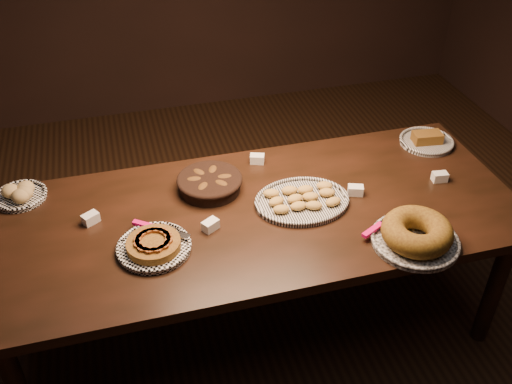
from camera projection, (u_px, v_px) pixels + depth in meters
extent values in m
plane|color=black|center=(256.00, 323.00, 2.99)|extent=(5.00, 5.00, 0.00)
cube|color=black|center=(256.00, 216.00, 2.56)|extent=(2.40, 1.00, 0.05)
cylinder|color=black|center=(495.00, 288.00, 2.72)|extent=(0.08, 0.08, 0.70)
cylinder|color=black|center=(28.00, 264.00, 2.85)|extent=(0.08, 0.08, 0.70)
cylinder|color=black|center=(418.00, 196.00, 3.31)|extent=(0.08, 0.08, 0.70)
torus|color=white|center=(154.00, 246.00, 2.33)|extent=(0.31, 0.31, 0.02)
cylinder|color=#45250D|center=(154.00, 244.00, 2.33)|extent=(0.28, 0.28, 0.04)
cube|color=#612F10|center=(168.00, 241.00, 2.31)|extent=(0.05, 0.08, 0.01)
cube|color=#612F10|center=(167.00, 236.00, 2.33)|extent=(0.04, 0.08, 0.01)
cube|color=#612F10|center=(163.00, 232.00, 2.35)|extent=(0.07, 0.07, 0.01)
cube|color=#612F10|center=(156.00, 230.00, 2.36)|extent=(0.08, 0.05, 0.01)
cube|color=#612F10|center=(149.00, 231.00, 2.36)|extent=(0.08, 0.04, 0.01)
cube|color=#612F10|center=(142.00, 234.00, 2.34)|extent=(0.07, 0.07, 0.01)
cube|color=#612F10|center=(138.00, 239.00, 2.32)|extent=(0.05, 0.08, 0.01)
cube|color=#612F10|center=(138.00, 244.00, 2.29)|extent=(0.04, 0.08, 0.01)
cube|color=#612F10|center=(143.00, 248.00, 2.27)|extent=(0.07, 0.07, 0.01)
cube|color=#612F10|center=(150.00, 250.00, 2.26)|extent=(0.08, 0.05, 0.01)
cube|color=#612F10|center=(158.00, 249.00, 2.27)|extent=(0.08, 0.04, 0.01)
cube|color=#612F10|center=(164.00, 246.00, 2.29)|extent=(0.07, 0.07, 0.01)
cube|color=#F40C6E|center=(146.00, 225.00, 2.42)|extent=(0.11, 0.09, 0.02)
cube|color=silver|center=(173.00, 233.00, 2.39)|extent=(0.14, 0.11, 0.00)
torus|color=black|center=(302.00, 200.00, 2.58)|extent=(0.35, 0.35, 0.02)
ellipsoid|color=olive|center=(281.00, 209.00, 2.51)|extent=(0.08, 0.06, 0.04)
ellipsoid|color=olive|center=(298.00, 206.00, 2.53)|extent=(0.08, 0.05, 0.04)
ellipsoid|color=olive|center=(314.00, 205.00, 2.54)|extent=(0.09, 0.07, 0.04)
ellipsoid|color=olive|center=(333.00, 202.00, 2.56)|extent=(0.08, 0.06, 0.04)
ellipsoid|color=olive|center=(276.00, 201.00, 2.56)|extent=(0.09, 0.07, 0.04)
ellipsoid|color=olive|center=(295.00, 199.00, 2.58)|extent=(0.08, 0.06, 0.04)
ellipsoid|color=olive|center=(310.00, 197.00, 2.59)|extent=(0.08, 0.06, 0.04)
ellipsoid|color=olive|center=(327.00, 192.00, 2.61)|extent=(0.08, 0.06, 0.04)
ellipsoid|color=olive|center=(271.00, 193.00, 2.61)|extent=(0.08, 0.06, 0.04)
ellipsoid|color=olive|center=(289.00, 190.00, 2.63)|extent=(0.08, 0.06, 0.04)
ellipsoid|color=olive|center=(305.00, 189.00, 2.63)|extent=(0.08, 0.05, 0.04)
ellipsoid|color=olive|center=(324.00, 186.00, 2.66)|extent=(0.09, 0.07, 0.04)
torus|color=black|center=(415.00, 239.00, 2.37)|extent=(0.37, 0.37, 0.02)
torus|color=olive|center=(417.00, 232.00, 2.34)|extent=(0.37, 0.37, 0.10)
cube|color=#F40C6E|center=(373.00, 230.00, 2.40)|extent=(0.12, 0.08, 0.02)
cube|color=silver|center=(391.00, 217.00, 2.47)|extent=(0.15, 0.10, 0.00)
cylinder|color=black|center=(210.00, 184.00, 2.66)|extent=(0.30, 0.30, 0.07)
torus|color=black|center=(210.00, 180.00, 2.65)|extent=(0.31, 0.31, 0.02)
ellipsoid|color=#311A09|center=(225.00, 179.00, 2.66)|extent=(0.10, 0.06, 0.04)
ellipsoid|color=#311A09|center=(213.00, 172.00, 2.70)|extent=(0.08, 0.10, 0.04)
ellipsoid|color=#311A09|center=(199.00, 174.00, 2.69)|extent=(0.09, 0.10, 0.04)
ellipsoid|color=#311A09|center=(194.00, 181.00, 2.64)|extent=(0.10, 0.06, 0.04)
ellipsoid|color=#311A09|center=(203.00, 189.00, 2.59)|extent=(0.09, 0.10, 0.04)
ellipsoid|color=#311A09|center=(221.00, 185.00, 2.61)|extent=(0.10, 0.10, 0.04)
torus|color=white|center=(20.00, 195.00, 2.61)|extent=(0.24, 0.24, 0.02)
ellipsoid|color=tan|center=(10.00, 191.00, 2.60)|extent=(0.08, 0.08, 0.06)
ellipsoid|color=tan|center=(26.00, 188.00, 2.62)|extent=(0.08, 0.08, 0.06)
ellipsoid|color=tan|center=(21.00, 196.00, 2.57)|extent=(0.08, 0.08, 0.06)
ellipsoid|color=tan|center=(24.00, 193.00, 2.59)|extent=(0.08, 0.08, 0.06)
torus|color=black|center=(427.00, 140.00, 3.00)|extent=(0.28, 0.28, 0.02)
cube|color=#45250D|center=(427.00, 137.00, 2.99)|extent=(0.16, 0.10, 0.05)
cube|color=white|center=(210.00, 225.00, 2.44)|extent=(0.08, 0.07, 0.04)
cube|color=white|center=(257.00, 159.00, 2.85)|extent=(0.08, 0.07, 0.04)
cube|color=white|center=(355.00, 190.00, 2.64)|extent=(0.08, 0.07, 0.04)
cube|color=white|center=(91.00, 218.00, 2.47)|extent=(0.08, 0.07, 0.04)
cube|color=white|center=(440.00, 177.00, 2.73)|extent=(0.07, 0.05, 0.04)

